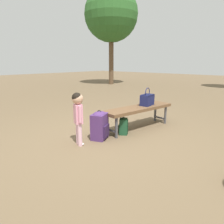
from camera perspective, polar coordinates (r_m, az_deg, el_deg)
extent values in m
plane|color=brown|center=(3.57, -0.86, -7.70)|extent=(40.00, 40.00, 0.00)
cube|color=brown|center=(4.05, 7.61, 1.05)|extent=(1.64, 0.65, 0.06)
cylinder|color=#47474C|center=(3.55, 1.26, -4.47)|extent=(0.05, 0.05, 0.39)
cylinder|color=#47474C|center=(3.76, -1.48, -3.42)|extent=(0.05, 0.05, 0.39)
cylinder|color=#47474C|center=(4.55, 14.93, -0.81)|extent=(0.05, 0.05, 0.39)
cylinder|color=#47474C|center=(4.71, 12.20, -0.14)|extent=(0.05, 0.05, 0.39)
cylinder|color=#47474C|center=(3.69, -0.15, -5.33)|extent=(0.08, 0.28, 0.04)
cylinder|color=#47474C|center=(4.65, 13.47, -1.60)|extent=(0.08, 0.28, 0.04)
cube|color=#191E4C|center=(4.20, 9.98, 3.37)|extent=(0.34, 0.21, 0.22)
cube|color=#131639|center=(4.19, 10.04, 4.78)|extent=(0.31, 0.21, 0.02)
torus|color=#191E4C|center=(4.18, 10.07, 5.53)|extent=(0.20, 0.04, 0.20)
cylinder|color=#E5B2C6|center=(3.36, -9.61, -6.03)|extent=(0.07, 0.07, 0.37)
cylinder|color=#E5B2C6|center=(3.28, -9.12, -6.50)|extent=(0.07, 0.07, 0.37)
ellipsoid|color=white|center=(3.42, -9.18, -8.55)|extent=(0.10, 0.08, 0.04)
ellipsoid|color=white|center=(3.34, -8.69, -9.07)|extent=(0.10, 0.08, 0.04)
cube|color=pink|center=(3.22, -9.61, -0.55)|extent=(0.15, 0.17, 0.31)
cylinder|color=pink|center=(3.30, -10.13, 0.06)|extent=(0.05, 0.05, 0.27)
cylinder|color=pink|center=(3.13, -9.09, -0.65)|extent=(0.05, 0.05, 0.27)
sphere|color=tan|center=(3.16, -9.79, 3.74)|extent=(0.17, 0.17, 0.17)
sphere|color=black|center=(3.16, -9.95, 4.03)|extent=(0.16, 0.16, 0.16)
cube|color=#4C2D66|center=(3.53, -3.56, -4.10)|extent=(0.37, 0.33, 0.45)
ellipsoid|color=#4C2D66|center=(3.47, -3.62, -0.70)|extent=(0.35, 0.31, 0.10)
cube|color=#311D42|center=(3.50, -1.59, -5.38)|extent=(0.21, 0.11, 0.20)
cube|color=#311D42|center=(3.63, -4.95, -3.57)|extent=(0.06, 0.04, 0.39)
cube|color=#311D42|center=(3.51, -5.87, -4.22)|extent=(0.06, 0.04, 0.39)
torus|color=black|center=(3.45, -3.63, -0.04)|extent=(0.04, 0.07, 0.07)
cube|color=#1E4C2D|center=(3.78, 3.27, -4.12)|extent=(0.25, 0.24, 0.29)
ellipsoid|color=#1E4C2D|center=(3.74, 3.30, -2.09)|extent=(0.23, 0.22, 0.07)
cube|color=#13311D|center=(3.80, 2.01, -4.71)|extent=(0.12, 0.10, 0.13)
cube|color=#13311D|center=(3.74, 4.46, -4.37)|extent=(0.03, 0.03, 0.25)
cube|color=#13311D|center=(3.82, 4.50, -3.94)|extent=(0.03, 0.03, 0.25)
torus|color=#B2B2B7|center=(3.73, 3.30, -1.70)|extent=(0.03, 0.04, 0.05)
cylinder|color=brown|center=(12.38, -0.23, 14.96)|extent=(0.28, 0.28, 3.03)
sphere|color=#2D6028|center=(12.66, -0.24, 26.04)|extent=(3.05, 3.05, 3.05)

